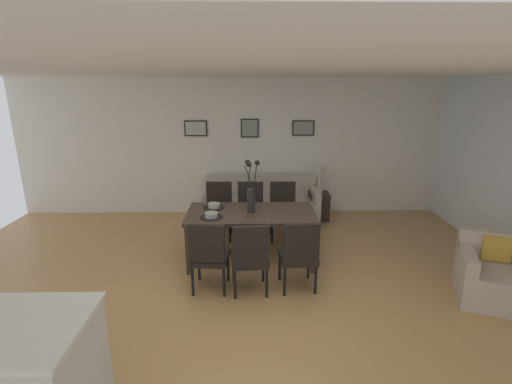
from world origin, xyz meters
The scene contains 23 objects.
ground_plane centered at (0.00, 0.00, 0.00)m, with size 9.00×9.00×0.00m, color tan.
back_wall_panel centered at (0.00, 3.25, 1.30)m, with size 9.00×0.10×2.60m, color silver.
ceiling_panel centered at (0.00, 0.40, 2.64)m, with size 9.00×7.20×0.08m, color white.
dining_table centered at (-0.06, 1.05, 0.66)m, with size 1.80×0.92×0.74m.
dining_chair_near_left centered at (-0.58, 0.21, 0.51)m, with size 0.47×0.47×0.92m.
dining_chair_near_right centered at (-0.59, 1.93, 0.51)m, with size 0.45×0.45×0.92m.
dining_chair_far_left centered at (-0.09, 0.16, 0.51)m, with size 0.47×0.47×0.92m.
dining_chair_far_right centered at (-0.06, 1.91, 0.51)m, with size 0.45×0.45×0.92m.
dining_chair_mid_left centered at (0.51, 0.21, 0.51)m, with size 0.47×0.47×0.92m.
dining_chair_mid_right centered at (0.47, 1.91, 0.51)m, with size 0.44×0.44×0.92m.
centerpiece_vase centered at (-0.06, 1.05, 1.02)m, with size 0.21×0.23×0.73m.
placemat_near_left centered at (-0.60, 0.84, 0.74)m, with size 0.32×0.32×0.01m, color black.
bowl_near_left centered at (-0.60, 0.84, 0.78)m, with size 0.17×0.17×0.07m.
placemat_near_right centered at (-0.60, 1.26, 0.74)m, with size 0.32×0.32×0.01m, color black.
bowl_near_right centered at (-0.60, 1.26, 0.78)m, with size 0.17×0.17×0.07m.
sofa centered at (0.14, 2.70, 0.28)m, with size 2.07×0.84×0.80m.
side_table centered at (1.23, 2.72, 0.26)m, with size 0.36×0.36×0.52m, color black.
table_lamp centered at (1.23, 2.72, 0.89)m, with size 0.22×0.22×0.51m.
armchair centered at (2.82, -0.01, 0.29)m, with size 1.04×1.04×0.75m.
kitchen_island centered at (-1.85, -1.72, 0.46)m, with size 1.26×0.83×0.92m.
framed_picture_left centered at (-1.08, 3.18, 1.67)m, with size 0.43×0.03×0.30m.
framed_picture_center centered at (-0.06, 3.18, 1.67)m, with size 0.34×0.03×0.35m.
framed_picture_right centered at (0.95, 3.18, 1.67)m, with size 0.42×0.03×0.29m.
Camera 1 is at (-0.11, -3.87, 2.47)m, focal length 26.00 mm.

